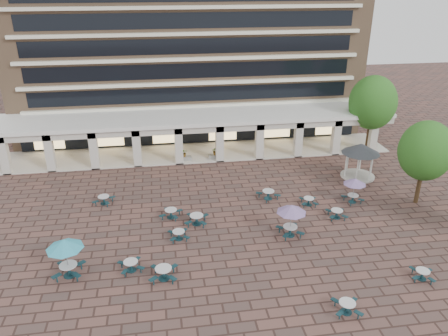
{
  "coord_description": "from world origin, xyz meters",
  "views": [
    {
      "loc": [
        -3.8,
        -29.48,
        18.08
      ],
      "look_at": [
        1.14,
        3.0,
        3.38
      ],
      "focal_mm": 35.0,
      "sensor_mm": 36.0,
      "label": 1
    }
  ],
  "objects_px": {
    "planter_left": "(184,156)",
    "planter_right": "(216,154)",
    "gazebo": "(361,152)",
    "picnic_table_0": "(164,272)",
    "picnic_table_2": "(347,306)",
    "picnic_table_1": "(131,265)"
  },
  "relations": [
    {
      "from": "picnic_table_1",
      "to": "planter_left",
      "type": "xyz_separation_m",
      "value": [
        4.75,
        18.01,
        0.15
      ]
    },
    {
      "from": "planter_left",
      "to": "picnic_table_2",
      "type": "bearing_deg",
      "value": -71.93
    },
    {
      "from": "planter_left",
      "to": "planter_right",
      "type": "relative_size",
      "value": 1.0
    },
    {
      "from": "picnic_table_2",
      "to": "gazebo",
      "type": "xyz_separation_m",
      "value": [
        8.58,
        17.5,
        2.11
      ]
    },
    {
      "from": "gazebo",
      "to": "picnic_table_0",
      "type": "bearing_deg",
      "value": -146.05
    },
    {
      "from": "picnic_table_1",
      "to": "planter_left",
      "type": "relative_size",
      "value": 1.24
    },
    {
      "from": "planter_left",
      "to": "planter_right",
      "type": "bearing_deg",
      "value": 0.0
    },
    {
      "from": "picnic_table_2",
      "to": "gazebo",
      "type": "relative_size",
      "value": 0.49
    },
    {
      "from": "planter_left",
      "to": "picnic_table_0",
      "type": "bearing_deg",
      "value": -97.81
    },
    {
      "from": "picnic_table_2",
      "to": "planter_right",
      "type": "distance_m",
      "value": 24.32
    },
    {
      "from": "picnic_table_1",
      "to": "planter_left",
      "type": "bearing_deg",
      "value": 60.36
    },
    {
      "from": "picnic_table_0",
      "to": "gazebo",
      "type": "xyz_separation_m",
      "value": [
        19.01,
        12.8,
        2.06
      ]
    },
    {
      "from": "picnic_table_2",
      "to": "planter_right",
      "type": "relative_size",
      "value": 1.19
    },
    {
      "from": "picnic_table_0",
      "to": "picnic_table_2",
      "type": "bearing_deg",
      "value": -18.93
    },
    {
      "from": "picnic_table_2",
      "to": "planter_right",
      "type": "bearing_deg",
      "value": 108.47
    },
    {
      "from": "picnic_table_1",
      "to": "planter_right",
      "type": "distance_m",
      "value": 19.74
    },
    {
      "from": "picnic_table_2",
      "to": "planter_right",
      "type": "height_order",
      "value": "planter_right"
    },
    {
      "from": "planter_left",
      "to": "picnic_table_1",
      "type": "bearing_deg",
      "value": -104.78
    },
    {
      "from": "picnic_table_0",
      "to": "planter_left",
      "type": "distance_m",
      "value": 19.38
    },
    {
      "from": "picnic_table_0",
      "to": "picnic_table_1",
      "type": "relative_size",
      "value": 1.05
    },
    {
      "from": "picnic_table_0",
      "to": "picnic_table_1",
      "type": "distance_m",
      "value": 2.43
    },
    {
      "from": "picnic_table_0",
      "to": "picnic_table_2",
      "type": "height_order",
      "value": "picnic_table_0"
    }
  ]
}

